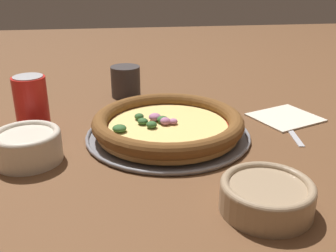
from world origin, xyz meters
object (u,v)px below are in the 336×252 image
pizza (168,124)px  fork (288,128)px  bowl_far (267,195)px  bowl_near (28,145)px  beverage_can (32,106)px  pizza_tray (168,135)px  drinking_cup (126,81)px  napkin (285,117)px

pizza → fork: pizza is taller
fork → bowl_far: bearing=158.5°
bowl_near → bowl_far: bowl_near is taller
bowl_near → beverage_can: 0.13m
pizza_tray → fork: bearing=91.7°
pizza_tray → pizza: pizza is taller
pizza_tray → beverage_can: bearing=-100.6°
bowl_far → drinking_cup: drinking_cup is taller
beverage_can → fork: bearing=85.4°
pizza → bowl_near: (0.07, -0.26, 0.00)m
pizza_tray → bowl_near: bowl_near is taller
bowl_near → beverage_can: (-0.12, -0.01, 0.03)m
bowl_near → fork: bearing=98.5°
drinking_cup → pizza: bearing=14.7°
pizza → beverage_can: bearing=-100.7°
napkin → beverage_can: size_ratio=1.39×
bowl_far → fork: (-0.28, 0.16, -0.02)m
pizza_tray → drinking_cup: size_ratio=4.14×
pizza → beverage_can: (-0.05, -0.27, 0.03)m
drinking_cup → fork: (0.27, 0.34, -0.04)m
bowl_far → beverage_can: (-0.33, -0.37, 0.04)m
pizza → bowl_far: (0.27, 0.10, -0.00)m
pizza_tray → napkin: pizza_tray is taller
bowl_near → napkin: bearing=104.1°
pizza_tray → beverage_can: size_ratio=2.69×
pizza_tray → beverage_can: beverage_can is taller
pizza_tray → pizza: size_ratio=1.09×
beverage_can → drinking_cup: bearing=139.4°
fork → beverage_can: bearing=93.3°
napkin → pizza: bearing=-76.9°
bowl_near → bowl_far: size_ratio=0.89×
beverage_can → bowl_near: bearing=4.6°
bowl_far → drinking_cup: (-0.56, -0.18, 0.02)m
bowl_far → fork: bearing=150.6°
drinking_cup → napkin: 0.42m
bowl_far → napkin: size_ratio=0.77×
pizza → bowl_far: 0.29m
pizza → napkin: pizza is taller
bowl_near → bowl_far: 0.42m
pizza_tray → beverage_can: 0.28m
pizza → drinking_cup: bearing=-165.3°
drinking_cup → beverage_can: size_ratio=0.65×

